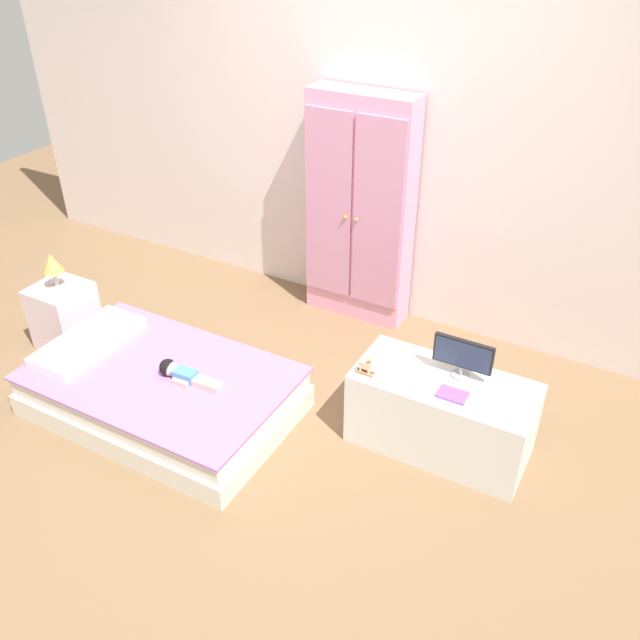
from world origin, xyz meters
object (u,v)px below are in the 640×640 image
(doll, at_px, (179,372))
(wardrobe, at_px, (360,211))
(tv_monitor, at_px, (463,356))
(tv_stand, at_px, (441,414))
(table_lamp, at_px, (52,264))
(rocking_horse_toy, at_px, (367,365))
(book_purple, at_px, (452,395))
(nightstand, at_px, (65,315))
(bed, at_px, (163,391))

(doll, relative_size, wardrobe, 0.25)
(wardrobe, height_order, tv_monitor, wardrobe)
(tv_stand, bearing_deg, wardrobe, 134.59)
(wardrobe, bearing_deg, tv_monitor, -41.81)
(table_lamp, distance_m, rocking_horse_toy, 2.15)
(table_lamp, relative_size, tv_monitor, 0.76)
(table_lamp, relative_size, rocking_horse_toy, 2.01)
(wardrobe, height_order, rocking_horse_toy, wardrobe)
(tv_monitor, bearing_deg, doll, -158.83)
(doll, relative_size, tv_stand, 0.41)
(tv_monitor, relative_size, book_purple, 2.12)
(table_lamp, bearing_deg, book_purple, 3.71)
(doll, relative_size, table_lamp, 1.63)
(nightstand, distance_m, wardrobe, 2.08)
(bed, height_order, doll, doll)
(doll, bearing_deg, wardrobe, 76.13)
(table_lamp, xyz_separation_m, wardrobe, (1.52, 1.30, 0.19))
(doll, bearing_deg, nightstand, 169.48)
(bed, distance_m, tv_stand, 1.60)
(tv_monitor, relative_size, rocking_horse_toy, 2.64)
(bed, height_order, wardrobe, wardrobe)
(bed, relative_size, tv_monitor, 4.74)
(rocking_horse_toy, bearing_deg, nightstand, -176.65)
(tv_monitor, distance_m, book_purple, 0.22)
(table_lamp, relative_size, book_purple, 1.62)
(doll, height_order, nightstand, nightstand)
(wardrobe, xyz_separation_m, rocking_horse_toy, (0.63, -1.17, -0.28))
(nightstand, xyz_separation_m, tv_monitor, (2.58, 0.35, 0.36))
(bed, height_order, table_lamp, table_lamp)
(book_purple, bearing_deg, bed, -165.88)
(bed, distance_m, tv_monitor, 1.73)
(nightstand, height_order, rocking_horse_toy, rocking_horse_toy)
(doll, height_order, rocking_horse_toy, rocking_horse_toy)
(bed, bearing_deg, wardrobe, 71.90)
(tv_stand, xyz_separation_m, tv_monitor, (0.05, 0.08, 0.36))
(bed, distance_m, wardrobe, 1.74)
(tv_stand, xyz_separation_m, rocking_horse_toy, (-0.39, -0.14, 0.28))
(nightstand, distance_m, book_purple, 2.62)
(wardrobe, bearing_deg, book_purple, -46.13)
(tv_monitor, height_order, rocking_horse_toy, tv_monitor)
(bed, xyz_separation_m, table_lamp, (-1.02, 0.23, 0.46))
(wardrobe, distance_m, book_purple, 1.60)
(bed, height_order, tv_stand, tv_stand)
(nightstand, relative_size, table_lamp, 1.80)
(nightstand, height_order, tv_monitor, tv_monitor)
(tv_monitor, bearing_deg, nightstand, -172.38)
(doll, bearing_deg, tv_stand, 19.13)
(bed, distance_m, table_lamp, 1.14)
(tv_stand, height_order, tv_monitor, tv_monitor)
(table_lamp, xyz_separation_m, tv_stand, (2.53, 0.27, -0.37))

